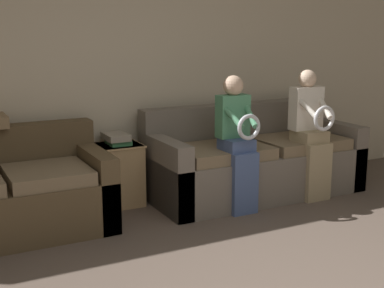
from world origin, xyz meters
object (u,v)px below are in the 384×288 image
object	(u,v)px
book_stack	(117,139)
couch_main	(253,162)
child_right_seated	(311,129)
side_shelf	(118,174)
child_left_seated	(238,137)
couch_side	(2,197)

from	to	relation	value
book_stack	couch_main	bearing A→B (deg)	-11.54
child_right_seated	side_shelf	bearing A→B (deg)	159.97
couch_main	child_left_seated	distance (m)	0.67
child_left_seated	child_right_seated	world-z (taller)	child_right_seated
side_shelf	child_left_seated	bearing A→B (deg)	-34.96
child_right_seated	side_shelf	world-z (taller)	child_right_seated
child_right_seated	side_shelf	distance (m)	1.92
couch_main	couch_side	size ratio (longest dim) A/B	1.27
child_right_seated	book_stack	bearing A→B (deg)	160.13
couch_side	child_left_seated	world-z (taller)	child_left_seated
couch_main	child_right_seated	size ratio (longest dim) A/B	1.71
side_shelf	book_stack	world-z (taller)	book_stack
child_left_seated	book_stack	xyz separation A→B (m)	(-0.93, 0.64, -0.04)
child_left_seated	book_stack	bearing A→B (deg)	145.35
couch_side	child_left_seated	size ratio (longest dim) A/B	1.37
child_right_seated	book_stack	size ratio (longest dim) A/B	4.18
couch_main	book_stack	size ratio (longest dim) A/B	7.17
couch_side	couch_main	bearing A→B (deg)	-0.55
couch_side	child_right_seated	size ratio (longest dim) A/B	1.35
couch_main	child_right_seated	world-z (taller)	child_right_seated
couch_main	couch_side	bearing A→B (deg)	179.45
couch_side	side_shelf	world-z (taller)	couch_side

